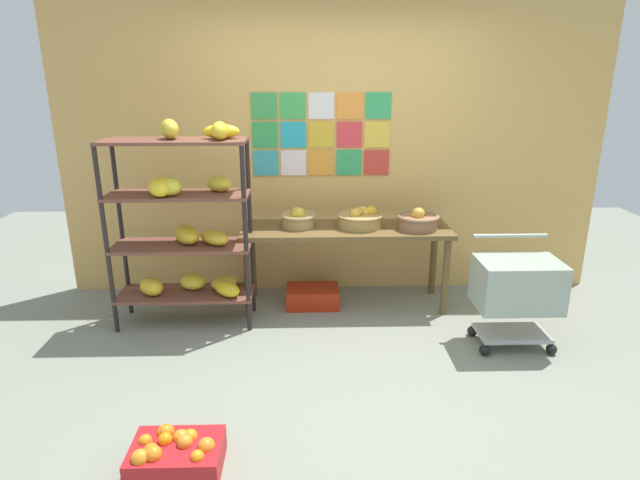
{
  "coord_description": "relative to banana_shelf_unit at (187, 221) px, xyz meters",
  "views": [
    {
      "loc": [
        -0.25,
        -3.11,
        1.98
      ],
      "look_at": [
        -0.14,
        0.59,
        0.79
      ],
      "focal_mm": 29.47,
      "sensor_mm": 36.0,
      "label": 1
    }
  ],
  "objects": [
    {
      "name": "ground",
      "position": [
        1.18,
        -0.88,
        -0.86
      ],
      "size": [
        9.16,
        9.16,
        0.0
      ],
      "primitive_type": "plane",
      "color": "gray"
    },
    {
      "name": "back_wall_with_art",
      "position": [
        1.18,
        0.73,
        0.44
      ],
      "size": [
        4.88,
        0.07,
        2.6
      ],
      "color": "#DBAA5B",
      "rests_on": "ground"
    },
    {
      "name": "banana_shelf_unit",
      "position": [
        0.0,
        0.0,
        0.0
      ],
      "size": [
        1.09,
        0.48,
        1.65
      ],
      "color": "black",
      "rests_on": "ground"
    },
    {
      "name": "display_table",
      "position": [
        1.28,
        0.31,
        -0.24
      ],
      "size": [
        1.78,
        0.56,
        0.71
      ],
      "color": "brown",
      "rests_on": "ground"
    },
    {
      "name": "fruit_basket_centre",
      "position": [
        0.87,
        0.34,
        -0.07
      ],
      "size": [
        0.31,
        0.31,
        0.17
      ],
      "color": "#A78D52",
      "rests_on": "display_table"
    },
    {
      "name": "fruit_basket_left",
      "position": [
        1.4,
        0.34,
        -0.08
      ],
      "size": [
        0.4,
        0.4,
        0.17
      ],
      "color": "#A78749",
      "rests_on": "display_table"
    },
    {
      "name": "fruit_basket_back_right",
      "position": [
        1.88,
        0.26,
        -0.07
      ],
      "size": [
        0.36,
        0.36,
        0.18
      ],
      "color": "#926745",
      "rests_on": "display_table"
    },
    {
      "name": "produce_crate_under_table",
      "position": [
        0.99,
        0.28,
        -0.78
      ],
      "size": [
        0.46,
        0.3,
        0.17
      ],
      "primitive_type": "cube",
      "color": "#AE2510",
      "rests_on": "ground"
    },
    {
      "name": "orange_crate_foreground",
      "position": [
        0.24,
        -1.72,
        -0.77
      ],
      "size": [
        0.47,
        0.33,
        0.2
      ],
      "color": "#B41C22",
      "rests_on": "ground"
    },
    {
      "name": "shopping_cart",
      "position": [
        2.48,
        -0.47,
        -0.4
      ],
      "size": [
        0.6,
        0.44,
        0.81
      ],
      "rotation": [
        0.0,
        0.0,
        -0.22
      ],
      "color": "black",
      "rests_on": "ground"
    }
  ]
}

